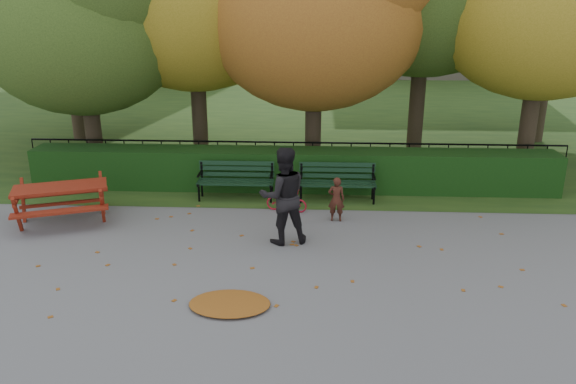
{
  "coord_description": "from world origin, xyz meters",
  "views": [
    {
      "loc": [
        0.59,
        -8.93,
        4.52
      ],
      "look_at": [
        0.06,
        1.31,
        1.0
      ],
      "focal_mm": 35.0,
      "sensor_mm": 36.0,
      "label": 1
    }
  ],
  "objects_px": {
    "adult": "(283,196)",
    "picnic_table": "(61,194)",
    "bench_left": "(236,178)",
    "bench_right": "(337,179)",
    "tree_a": "(87,0)",
    "bicycle": "(287,201)",
    "child": "(336,199)"
  },
  "relations": [
    {
      "from": "bench_right",
      "to": "tree_a",
      "type": "bearing_deg",
      "value": 163.39
    },
    {
      "from": "child",
      "to": "bicycle",
      "type": "distance_m",
      "value": 1.23
    },
    {
      "from": "bench_left",
      "to": "bench_right",
      "type": "height_order",
      "value": "same"
    },
    {
      "from": "bench_right",
      "to": "bicycle",
      "type": "distance_m",
      "value": 1.44
    },
    {
      "from": "bicycle",
      "to": "bench_left",
      "type": "bearing_deg",
      "value": 70.22
    },
    {
      "from": "tree_a",
      "to": "bicycle",
      "type": "distance_m",
      "value": 7.2
    },
    {
      "from": "tree_a",
      "to": "bicycle",
      "type": "bearing_deg",
      "value": -27.63
    },
    {
      "from": "picnic_table",
      "to": "child",
      "type": "height_order",
      "value": "child"
    },
    {
      "from": "bench_left",
      "to": "bench_right",
      "type": "distance_m",
      "value": 2.4
    },
    {
      "from": "tree_a",
      "to": "adult",
      "type": "bearing_deg",
      "value": -40.28
    },
    {
      "from": "bench_right",
      "to": "child",
      "type": "distance_m",
      "value": 1.32
    },
    {
      "from": "bench_left",
      "to": "bicycle",
      "type": "distance_m",
      "value": 1.51
    },
    {
      "from": "bench_left",
      "to": "bench_right",
      "type": "xyz_separation_m",
      "value": [
        2.4,
        0.0,
        0.0
      ]
    },
    {
      "from": "bench_left",
      "to": "child",
      "type": "relative_size",
      "value": 1.84
    },
    {
      "from": "bench_right",
      "to": "adult",
      "type": "xyz_separation_m",
      "value": [
        -1.12,
        -2.5,
        0.44
      ]
    },
    {
      "from": "picnic_table",
      "to": "adult",
      "type": "bearing_deg",
      "value": -30.27
    },
    {
      "from": "bench_right",
      "to": "adult",
      "type": "bearing_deg",
      "value": -114.2
    },
    {
      "from": "tree_a",
      "to": "picnic_table",
      "type": "distance_m",
      "value": 5.3
    },
    {
      "from": "bench_left",
      "to": "adult",
      "type": "xyz_separation_m",
      "value": [
        1.28,
        -2.5,
        0.44
      ]
    },
    {
      "from": "tree_a",
      "to": "child",
      "type": "distance_m",
      "value": 8.08
    },
    {
      "from": "tree_a",
      "to": "picnic_table",
      "type": "relative_size",
      "value": 3.26
    },
    {
      "from": "bicycle",
      "to": "picnic_table",
      "type": "bearing_deg",
      "value": 113.81
    },
    {
      "from": "tree_a",
      "to": "bench_right",
      "type": "distance_m",
      "value": 7.69
    },
    {
      "from": "bench_left",
      "to": "bench_right",
      "type": "relative_size",
      "value": 1.0
    },
    {
      "from": "tree_a",
      "to": "child",
      "type": "xyz_separation_m",
      "value": [
        6.23,
        -3.2,
        -4.03
      ]
    },
    {
      "from": "bench_right",
      "to": "child",
      "type": "relative_size",
      "value": 1.84
    },
    {
      "from": "picnic_table",
      "to": "child",
      "type": "bearing_deg",
      "value": -17.03
    },
    {
      "from": "bench_left",
      "to": "child",
      "type": "xyz_separation_m",
      "value": [
        2.34,
        -1.32,
        -0.03
      ]
    },
    {
      "from": "adult",
      "to": "picnic_table",
      "type": "bearing_deg",
      "value": -25.5
    },
    {
      "from": "tree_a",
      "to": "bench_left",
      "type": "bearing_deg",
      "value": -25.76
    },
    {
      "from": "tree_a",
      "to": "bench_right",
      "type": "relative_size",
      "value": 4.16
    },
    {
      "from": "bench_right",
      "to": "bicycle",
      "type": "xyz_separation_m",
      "value": [
        -1.15,
        -0.81,
        -0.27
      ]
    }
  ]
}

